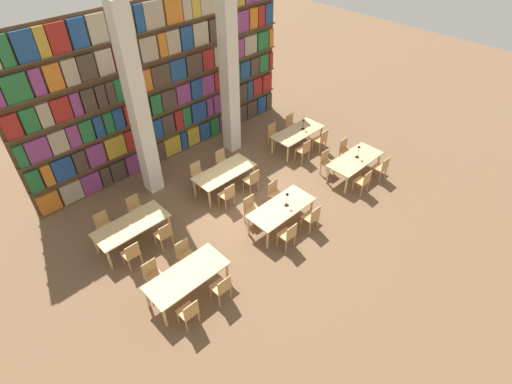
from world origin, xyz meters
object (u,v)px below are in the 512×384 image
(chair_4, at_px, (288,235))
(desk_lamp_2, at_px, (303,122))
(chair_12, at_px, (131,254))
(chair_15, at_px, (136,208))
(pillar_center, at_px, (229,73))
(chair_19, at_px, (222,161))
(chair_0, at_px, (189,312))
(chair_7, at_px, (275,194))
(desk_lamp_1, at_px, (359,149))
(chair_23, at_px, (291,125))
(reading_table_3, at_px, (131,226))
(chair_5, at_px, (251,209))
(chair_21, at_px, (274,134))
(reading_table_1, at_px, (281,209))
(chair_9, at_px, (327,162))
(chair_10, at_px, (381,167))
(pillar_left, at_px, (138,108))
(reading_table_4, at_px, (224,173))
(chair_6, at_px, (312,217))
(chair_11, at_px, (346,150))
(desk_lamp_0, at_px, (287,197))
(chair_20, at_px, (304,150))
(chair_8, at_px, (363,181))
(chair_3, at_px, (185,254))
(chair_16, at_px, (227,195))
(reading_table_5, at_px, (298,133))
(chair_14, at_px, (164,234))
(chair_2, at_px, (222,287))
(chair_1, at_px, (153,275))
(chair_18, at_px, (252,180))
(reading_table_0, at_px, (187,276))
(chair_22, at_px, (321,140))
(chair_17, at_px, (198,174))
(reading_table_2, at_px, (355,161))
(chair_13, at_px, (104,225))

(chair_4, xyz_separation_m, desk_lamp_2, (4.32, 3.21, 0.53))
(chair_12, bearing_deg, chair_15, 55.36)
(pillar_center, height_order, chair_19, pillar_center)
(chair_0, distance_m, chair_12, 2.51)
(chair_7, bearing_deg, desk_lamp_1, 165.94)
(chair_23, bearing_deg, chair_0, 26.74)
(reading_table_3, xyz_separation_m, chair_19, (4.03, 0.81, -0.16))
(chair_5, xyz_separation_m, chair_21, (3.55, 2.48, 0.00))
(reading_table_1, bearing_deg, chair_9, 12.56)
(pillar_center, distance_m, chair_5, 4.85)
(chair_10, relative_size, chair_23, 1.00)
(pillar_center, relative_size, chair_7, 6.68)
(desk_lamp_2, bearing_deg, desk_lamp_1, -91.71)
(pillar_left, distance_m, reading_table_4, 3.36)
(chair_5, distance_m, chair_6, 1.82)
(reading_table_1, relative_size, chair_10, 2.32)
(chair_5, bearing_deg, chair_19, -111.48)
(chair_21, bearing_deg, chair_11, 113.26)
(desk_lamp_0, height_order, chair_20, desk_lamp_0)
(chair_8, height_order, chair_20, same)
(pillar_left, distance_m, chair_3, 4.52)
(chair_16, distance_m, reading_table_5, 4.21)
(desk_lamp_0, bearing_deg, chair_23, 40.29)
(chair_14, bearing_deg, chair_3, -90.71)
(chair_2, distance_m, chair_3, 1.50)
(chair_3, relative_size, desk_lamp_1, 1.88)
(chair_7, distance_m, reading_table_4, 1.86)
(chair_1, bearing_deg, chair_3, -180.00)
(chair_18, bearing_deg, desk_lamp_0, -99.62)
(chair_12, bearing_deg, pillar_center, 23.55)
(reading_table_0, relative_size, chair_5, 2.32)
(chair_22, relative_size, chair_23, 1.00)
(chair_17, bearing_deg, reading_table_3, 15.28)
(chair_11, bearing_deg, chair_2, 11.89)
(chair_16, relative_size, chair_23, 1.00)
(desk_lamp_0, distance_m, chair_10, 4.08)
(chair_7, height_order, chair_18, same)
(chair_6, bearing_deg, chair_20, 44.61)
(chair_1, height_order, chair_20, same)
(pillar_center, bearing_deg, chair_2, -133.47)
(desk_lamp_1, bearing_deg, chair_9, 132.74)
(chair_20, bearing_deg, pillar_center, 116.98)
(reading_table_5, bearing_deg, pillar_center, 135.59)
(reading_table_1, relative_size, chair_6, 2.32)
(chair_7, distance_m, reading_table_2, 3.20)
(chair_11, xyz_separation_m, chair_12, (-8.17, 1.01, 0.00))
(chair_2, distance_m, chair_13, 4.14)
(reading_table_4, bearing_deg, chair_22, -10.62)
(chair_6, distance_m, chair_10, 3.61)
(pillar_center, distance_m, desk_lamp_0, 4.96)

